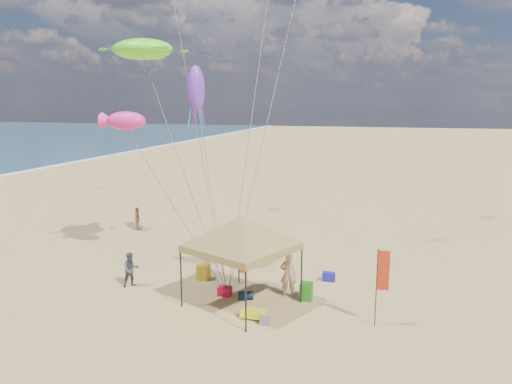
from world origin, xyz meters
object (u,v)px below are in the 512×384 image
Objects in this scene: person_far_a at (137,219)px; canopy_tent at (242,219)px; chair_green at (306,291)px; chair_yellow at (204,272)px; cooler_red at (225,291)px; feather_flag at (382,275)px; cooler_blue at (329,277)px; person_near_c at (249,238)px; person_near_b at (131,270)px; beach_cart at (253,313)px; person_near_a at (288,274)px.

canopy_tent is at bearing -149.81° from person_far_a.
chair_green is 1.00× the size of chair_yellow.
cooler_red is 3.38m from chair_green.
feather_flag is 1.97× the size of person_far_a.
chair_green is (-0.59, -2.38, 0.16)m from cooler_blue.
canopy_tent reaches higher than person_near_c.
chair_green is 0.43× the size of person_near_c.
beach_cart is at bearing -63.05° from person_near_b.
canopy_tent reaches higher than person_near_a.
feather_flag is at bearing -5.13° from canopy_tent.
canopy_tent reaches higher than beach_cart.
cooler_blue is 0.60× the size of beach_cart.
person_far_a is (-11.34, 7.69, -0.20)m from person_near_a.
canopy_tent is 11.49× the size of cooler_blue.
person_near_c is (-1.70, 6.58, -2.68)m from canopy_tent.
feather_flag is at bearing 7.93° from beach_cart.
cooler_red is 0.33× the size of person_near_c.
beach_cart is (0.79, -1.11, -3.28)m from canopy_tent.
chair_yellow is at bearing -165.64° from cooler_blue.
chair_yellow is 4.51m from person_near_c.
cooler_red is at bearing 134.60° from beach_cart.
feather_flag reaches higher than person_near_a.
chair_yellow is (-2.52, 2.17, -3.13)m from canopy_tent.
chair_green is at bearing 8.81° from cooler_red.
chair_green is 14.46m from person_far_a.
person_near_c is (-4.65, 3.01, 0.62)m from cooler_blue.
cooler_blue is (2.95, 3.57, -3.29)m from canopy_tent.
canopy_tent reaches higher than person_near_b.
chair_green is (3.34, 0.52, 0.16)m from cooler_red.
canopy_tent is 7.31m from person_near_c.
person_far_a reaches higher than cooler_red.
canopy_tent is at bearing 174.87° from feather_flag.
cooler_red is 12.15m from person_far_a.
person_near_c is (-4.07, 5.39, 0.46)m from chair_green.
chair_yellow is at bearing -150.51° from person_far_a.
cooler_blue is 5.16m from beach_cart.
feather_flag is at bearing -59.69° from cooler_blue.
beach_cart is at bearing -114.80° from cooler_blue.
cooler_red is 4.88m from cooler_blue.
cooler_blue is 2.45m from chair_green.
cooler_red is at bearing 145.18° from canopy_tent.
canopy_tent is 3.50m from cooler_red.
chair_yellow is at bearing 135.25° from beach_cart.
person_near_a reaches higher than person_near_b.
person_near_c is (-2.49, 7.69, 0.61)m from beach_cart.
chair_green is at bearing -103.91° from cooler_blue.
person_near_a is 1.23× the size of person_near_b.
chair_yellow is (-1.55, 1.49, 0.16)m from cooler_red.
person_near_b is 1.04× the size of person_far_a.
feather_flag is 3.75m from chair_green.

